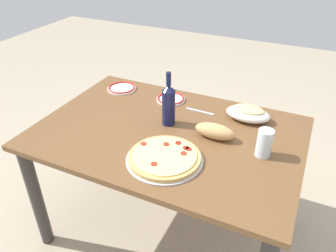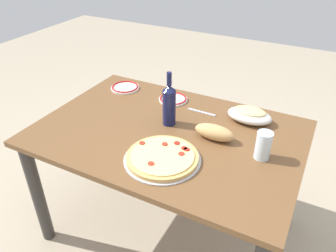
{
  "view_description": "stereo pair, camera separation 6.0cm",
  "coord_description": "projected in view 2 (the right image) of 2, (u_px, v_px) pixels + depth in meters",
  "views": [
    {
      "loc": [
        -0.61,
        1.3,
        1.67
      ],
      "look_at": [
        0.0,
        0.0,
        0.76
      ],
      "focal_mm": 35.26,
      "sensor_mm": 36.0,
      "label": 1
    },
    {
      "loc": [
        -0.67,
        1.28,
        1.67
      ],
      "look_at": [
        0.0,
        0.0,
        0.76
      ],
      "focal_mm": 35.26,
      "sensor_mm": 36.0,
      "label": 2
    }
  ],
  "objects": [
    {
      "name": "dining_table",
      "position": [
        168.0,
        148.0,
        1.78
      ],
      "size": [
        1.36,
        0.93,
        0.73
      ],
      "color": "brown",
      "rests_on": "ground"
    },
    {
      "name": "bread_loaf",
      "position": [
        214.0,
        132.0,
        1.64
      ],
      "size": [
        0.2,
        0.09,
        0.08
      ],
      "primitive_type": "ellipsoid",
      "color": "tan",
      "rests_on": "dining_table"
    },
    {
      "name": "fork_left",
      "position": [
        201.0,
        112.0,
        1.88
      ],
      "size": [
        0.17,
        0.02,
        0.0
      ],
      "primitive_type": "cube",
      "rotation": [
        0.0,
        0.0,
        6.26
      ],
      "color": "#B7B7BC",
      "rests_on": "dining_table"
    },
    {
      "name": "ground_plane",
      "position": [
        168.0,
        226.0,
        2.11
      ],
      "size": [
        8.0,
        8.0,
        0.0
      ],
      "primitive_type": "plane",
      "color": "tan",
      "rests_on": "ground"
    },
    {
      "name": "side_plate_near",
      "position": [
        173.0,
        99.0,
        2.0
      ],
      "size": [
        0.17,
        0.17,
        0.02
      ],
      "color": "white",
      "rests_on": "dining_table"
    },
    {
      "name": "side_plate_far",
      "position": [
        125.0,
        87.0,
        2.14
      ],
      "size": [
        0.18,
        0.18,
        0.02
      ],
      "color": "white",
      "rests_on": "dining_table"
    },
    {
      "name": "pepperoni_pizza",
      "position": [
        162.0,
        157.0,
        1.51
      ],
      "size": [
        0.36,
        0.36,
        0.03
      ],
      "color": "#B7B7BC",
      "rests_on": "dining_table"
    },
    {
      "name": "water_glass",
      "position": [
        263.0,
        145.0,
        1.49
      ],
      "size": [
        0.07,
        0.07,
        0.14
      ],
      "primitive_type": "cylinder",
      "color": "silver",
      "rests_on": "dining_table"
    },
    {
      "name": "baked_pasta_dish",
      "position": [
        250.0,
        115.0,
        1.78
      ],
      "size": [
        0.24,
        0.15,
        0.08
      ],
      "color": "white",
      "rests_on": "dining_table"
    },
    {
      "name": "wine_bottle",
      "position": [
        169.0,
        104.0,
        1.72
      ],
      "size": [
        0.07,
        0.07,
        0.3
      ],
      "color": "#141942",
      "rests_on": "dining_table"
    }
  ]
}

